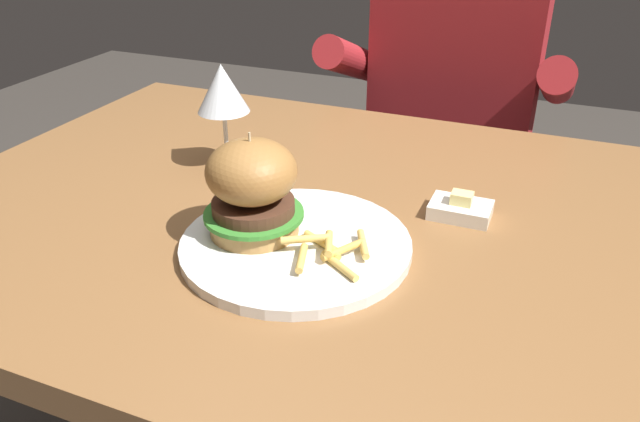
% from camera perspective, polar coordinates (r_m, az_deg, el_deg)
% --- Properties ---
extents(dining_table, '(1.31, 0.83, 0.74)m').
position_cam_1_polar(dining_table, '(0.90, 4.89, -5.69)').
color(dining_table, brown).
rests_on(dining_table, ground).
extents(main_plate, '(0.29, 0.29, 0.01)m').
position_cam_1_polar(main_plate, '(0.78, -2.21, -3.11)').
color(main_plate, white).
rests_on(main_plate, dining_table).
extents(burger_sandwich, '(0.13, 0.13, 0.13)m').
position_cam_1_polar(burger_sandwich, '(0.77, -6.21, 2.12)').
color(burger_sandwich, '#B78447').
rests_on(burger_sandwich, main_plate).
extents(fries_pile, '(0.11, 0.11, 0.02)m').
position_cam_1_polar(fries_pile, '(0.74, 0.85, -3.47)').
color(fries_pile, '#EABC5B').
rests_on(fries_pile, main_plate).
extents(wine_glass, '(0.08, 0.08, 0.17)m').
position_cam_1_polar(wine_glass, '(0.97, -8.91, 10.80)').
color(wine_glass, silver).
rests_on(wine_glass, dining_table).
extents(butter_dish, '(0.08, 0.06, 0.04)m').
position_cam_1_polar(butter_dish, '(0.87, 12.72, 0.20)').
color(butter_dish, white).
rests_on(butter_dish, dining_table).
extents(diner_person, '(0.51, 0.36, 1.18)m').
position_cam_1_polar(diner_person, '(1.54, 11.61, 5.36)').
color(diner_person, '#282833').
rests_on(diner_person, ground).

